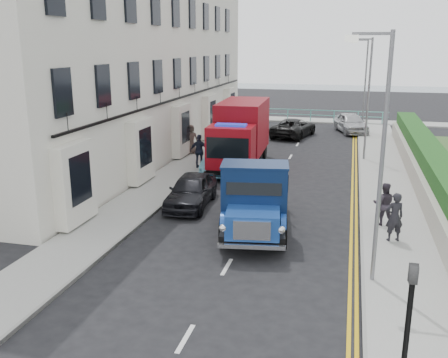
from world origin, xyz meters
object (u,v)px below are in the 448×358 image
at_px(lamp_far, 364,80).
at_px(bedford_lorry, 254,204).
at_px(lamp_near, 378,146).
at_px(lamp_mid, 366,92).
at_px(red_lorry, 241,133).
at_px(pedestrian_east_near, 395,217).
at_px(parked_car_front, 191,190).

height_order(lamp_far, bedford_lorry, lamp_far).
distance_m(lamp_near, lamp_far, 26.00).
relative_size(lamp_mid, red_lorry, 1.01).
bearing_deg(bedford_lorry, red_lorry, 96.25).
xyz_separation_m(lamp_mid, bedford_lorry, (-3.84, -13.36, -2.76)).
bearing_deg(lamp_far, pedestrian_east_near, -87.76).
height_order(red_lorry, parked_car_front, red_lorry).
distance_m(lamp_near, bedford_lorry, 5.41).
relative_size(lamp_near, pedestrian_east_near, 4.09).
bearing_deg(parked_car_front, red_lorry, 83.19).
bearing_deg(lamp_near, red_lorry, 117.33).
height_order(lamp_near, red_lorry, lamp_near).
distance_m(lamp_mid, red_lorry, 7.64).
xyz_separation_m(lamp_mid, parked_car_front, (-7.09, -10.55, -3.31)).
distance_m(bedford_lorry, pedestrian_east_near, 4.77).
bearing_deg(bedford_lorry, lamp_far, 71.74).
height_order(lamp_near, lamp_far, same).
height_order(bedford_lorry, parked_car_front, bedford_lorry).
bearing_deg(lamp_near, bedford_lorry, 145.53).
bearing_deg(red_lorry, bedford_lorry, -77.28).
relative_size(lamp_near, lamp_mid, 1.00).
height_order(bedford_lorry, pedestrian_east_near, bedford_lorry).
height_order(lamp_far, parked_car_front, lamp_far).
relative_size(red_lorry, parked_car_front, 1.73).
bearing_deg(lamp_mid, pedestrian_east_near, -86.02).
xyz_separation_m(lamp_mid, red_lorry, (-6.58, -3.28, -2.09)).
xyz_separation_m(lamp_near, bedford_lorry, (-3.84, 2.64, -2.76)).
height_order(parked_car_front, pedestrian_east_near, pedestrian_east_near).
distance_m(lamp_near, lamp_mid, 16.00).
relative_size(lamp_mid, bedford_lorry, 1.18).
bearing_deg(bedford_lorry, lamp_near, -43.40).
xyz_separation_m(lamp_far, parked_car_front, (-7.09, -20.55, -3.31)).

